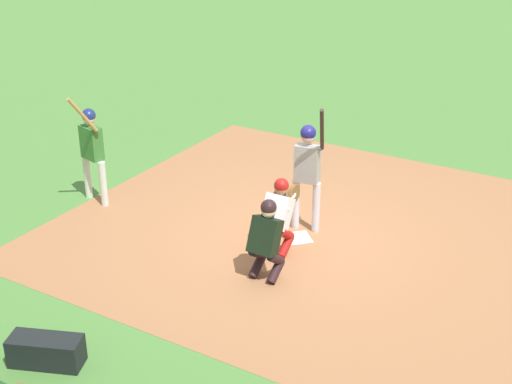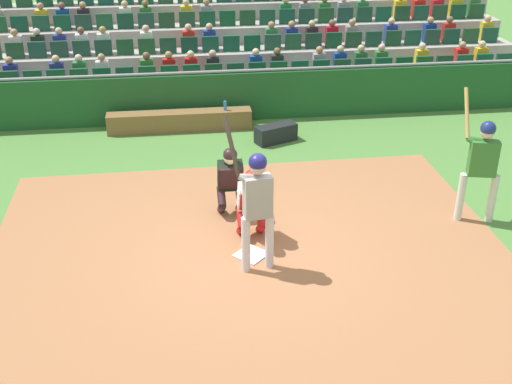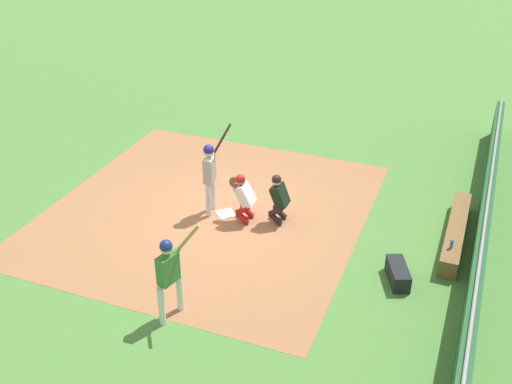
{
  "view_description": "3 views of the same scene",
  "coord_description": "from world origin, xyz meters",
  "px_view_note": "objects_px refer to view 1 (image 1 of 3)",
  "views": [
    {
      "loc": [
        4.87,
        -9.36,
        5.64
      ],
      "look_at": [
        -0.44,
        -0.6,
        0.99
      ],
      "focal_mm": 49.88,
      "sensor_mm": 36.0,
      "label": 1
    },
    {
      "loc": [
        1.06,
        8.59,
        5.49
      ],
      "look_at": [
        -0.14,
        -0.5,
        0.85
      ],
      "focal_mm": 45.88,
      "sensor_mm": 36.0,
      "label": 2
    },
    {
      "loc": [
        -11.78,
        -5.59,
        8.0
      ],
      "look_at": [
        -0.08,
        -0.86,
        0.87
      ],
      "focal_mm": 42.26,
      "sensor_mm": 36.0,
      "label": 3
    }
  ],
  "objects_px": {
    "batter_at_plate": "(308,166)",
    "equipment_duffel_bag": "(46,351)",
    "home_plate_umpire": "(266,237)",
    "on_deck_batter": "(92,145)",
    "home_plate_marker": "(297,238)",
    "catcher_crouching": "(279,212)"
  },
  "relations": [
    {
      "from": "home_plate_umpire",
      "to": "equipment_duffel_bag",
      "type": "relative_size",
      "value": 1.42
    },
    {
      "from": "batter_at_plate",
      "to": "equipment_duffel_bag",
      "type": "bearing_deg",
      "value": -102.31
    },
    {
      "from": "on_deck_batter",
      "to": "home_plate_umpire",
      "type": "bearing_deg",
      "value": -9.91
    },
    {
      "from": "home_plate_marker",
      "to": "on_deck_batter",
      "type": "height_order",
      "value": "on_deck_batter"
    },
    {
      "from": "batter_at_plate",
      "to": "on_deck_batter",
      "type": "xyz_separation_m",
      "value": [
        -3.86,
        -1.01,
        -0.06
      ]
    },
    {
      "from": "home_plate_umpire",
      "to": "on_deck_batter",
      "type": "xyz_separation_m",
      "value": [
        -4.08,
        0.71,
        0.42
      ]
    },
    {
      "from": "home_plate_marker",
      "to": "batter_at_plate",
      "type": "bearing_deg",
      "value": 95.43
    },
    {
      "from": "equipment_duffel_bag",
      "to": "on_deck_batter",
      "type": "bearing_deg",
      "value": 102.87
    },
    {
      "from": "home_plate_marker",
      "to": "catcher_crouching",
      "type": "bearing_deg",
      "value": -96.48
    },
    {
      "from": "on_deck_batter",
      "to": "home_plate_marker",
      "type": "bearing_deg",
      "value": 9.19
    },
    {
      "from": "home_plate_marker",
      "to": "on_deck_batter",
      "type": "relative_size",
      "value": 0.2
    },
    {
      "from": "equipment_duffel_bag",
      "to": "batter_at_plate",
      "type": "bearing_deg",
      "value": 55.04
    },
    {
      "from": "equipment_duffel_bag",
      "to": "home_plate_umpire",
      "type": "bearing_deg",
      "value": 45.27
    },
    {
      "from": "catcher_crouching",
      "to": "on_deck_batter",
      "type": "bearing_deg",
      "value": -178.39
    },
    {
      "from": "home_plate_marker",
      "to": "catcher_crouching",
      "type": "relative_size",
      "value": 0.35
    },
    {
      "from": "batter_at_plate",
      "to": "on_deck_batter",
      "type": "relative_size",
      "value": 1.07
    },
    {
      "from": "catcher_crouching",
      "to": "on_deck_batter",
      "type": "relative_size",
      "value": 0.58
    },
    {
      "from": "batter_at_plate",
      "to": "home_plate_umpire",
      "type": "bearing_deg",
      "value": -82.61
    },
    {
      "from": "catcher_crouching",
      "to": "home_plate_umpire",
      "type": "distance_m",
      "value": 0.86
    },
    {
      "from": "home_plate_umpire",
      "to": "equipment_duffel_bag",
      "type": "bearing_deg",
      "value": -112.08
    },
    {
      "from": "home_plate_marker",
      "to": "home_plate_umpire",
      "type": "height_order",
      "value": "home_plate_umpire"
    },
    {
      "from": "home_plate_marker",
      "to": "batter_at_plate",
      "type": "height_order",
      "value": "batter_at_plate"
    }
  ]
}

